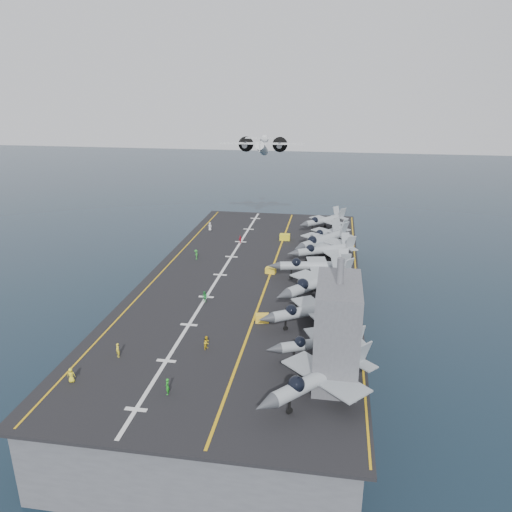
# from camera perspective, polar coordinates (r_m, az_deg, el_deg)

# --- Properties ---
(ground) EXTENTS (500.00, 500.00, 0.00)m
(ground) POSITION_cam_1_polar(r_m,az_deg,el_deg) (94.44, -0.39, -8.26)
(ground) COLOR #142135
(ground) RESTS_ON ground
(hull) EXTENTS (36.00, 90.00, 10.00)m
(hull) POSITION_cam_1_polar(r_m,az_deg,el_deg) (92.22, -0.40, -5.51)
(hull) COLOR #56595E
(hull) RESTS_ON ground
(flight_deck) EXTENTS (38.00, 92.00, 0.40)m
(flight_deck) POSITION_cam_1_polar(r_m,az_deg,el_deg) (90.16, -0.41, -2.51)
(flight_deck) COLOR black
(flight_deck) RESTS_ON hull
(foul_line) EXTENTS (0.35, 90.00, 0.02)m
(foul_line) POSITION_cam_1_polar(r_m,az_deg,el_deg) (89.66, 1.49, -2.50)
(foul_line) COLOR gold
(foul_line) RESTS_ON flight_deck
(landing_centerline) EXTENTS (0.50, 90.00, 0.02)m
(landing_centerline) POSITION_cam_1_polar(r_m,az_deg,el_deg) (91.20, -4.13, -2.15)
(landing_centerline) COLOR silver
(landing_centerline) RESTS_ON flight_deck
(deck_edge_port) EXTENTS (0.25, 90.00, 0.02)m
(deck_edge_port) POSITION_cam_1_polar(r_m,az_deg,el_deg) (94.22, -10.66, -1.73)
(deck_edge_port) COLOR gold
(deck_edge_port) RESTS_ON flight_deck
(deck_edge_stbd) EXTENTS (0.25, 90.00, 0.02)m
(deck_edge_stbd) POSITION_cam_1_polar(r_m,az_deg,el_deg) (89.10, 11.43, -3.04)
(deck_edge_stbd) COLOR gold
(deck_edge_stbd) RESTS_ON flight_deck
(island_superstructure) EXTENTS (5.00, 10.00, 15.00)m
(island_superstructure) POSITION_cam_1_polar(r_m,az_deg,el_deg) (58.54, 9.30, -7.18)
(island_superstructure) COLOR #56595E
(island_superstructure) RESTS_ON flight_deck
(fighter_jet_0) EXTENTS (18.47, 18.85, 5.51)m
(fighter_jet_0) POSITION_cam_1_polar(r_m,az_deg,el_deg) (56.78, 7.27, -13.49)
(fighter_jet_0) COLOR #9DA5AD
(fighter_jet_0) RESTS_ON flight_deck
(fighter_jet_1) EXTENTS (15.09, 12.94, 4.42)m
(fighter_jet_1) POSITION_cam_1_polar(r_m,az_deg,el_deg) (64.57, 7.42, -9.70)
(fighter_jet_1) COLOR #8F959C
(fighter_jet_1) RESTS_ON flight_deck
(fighter_jet_2) EXTENTS (17.35, 15.78, 5.01)m
(fighter_jet_2) POSITION_cam_1_polar(r_m,az_deg,el_deg) (72.26, 6.32, -6.07)
(fighter_jet_2) COLOR #9CA5AD
(fighter_jet_2) RESTS_ON flight_deck
(fighter_jet_3) EXTENTS (18.87, 19.64, 5.70)m
(fighter_jet_3) POSITION_cam_1_polar(r_m,az_deg,el_deg) (81.21, 7.10, -2.89)
(fighter_jet_3) COLOR gray
(fighter_jet_3) RESTS_ON flight_deck
(fighter_jet_4) EXTENTS (16.15, 12.21, 5.09)m
(fighter_jet_4) POSITION_cam_1_polar(r_m,az_deg,el_deg) (89.21, 6.69, -1.00)
(fighter_jet_4) COLOR #9FA7B0
(fighter_jet_4) RESTS_ON flight_deck
(fighter_jet_5) EXTENTS (16.81, 14.91, 4.88)m
(fighter_jet_5) POSITION_cam_1_polar(r_m,az_deg,el_deg) (98.22, 7.87, 0.81)
(fighter_jet_5) COLOR #9299A2
(fighter_jet_5) RESTS_ON flight_deck
(fighter_jet_6) EXTENTS (17.77, 18.91, 5.47)m
(fighter_jet_6) POSITION_cam_1_polar(r_m,az_deg,el_deg) (103.47, 7.66, 1.95)
(fighter_jet_6) COLOR #8E949D
(fighter_jet_6) RESTS_ON flight_deck
(fighter_jet_7) EXTENTS (14.49, 15.35, 4.44)m
(fighter_jet_7) POSITION_cam_1_polar(r_m,az_deg,el_deg) (110.12, 8.22, 2.72)
(fighter_jet_7) COLOR #9199A0
(fighter_jet_7) RESTS_ON flight_deck
(fighter_jet_8) EXTENTS (15.94, 15.91, 4.69)m
(fighter_jet_8) POSITION_cam_1_polar(r_m,az_deg,el_deg) (119.40, 7.80, 4.12)
(fighter_jet_8) COLOR #8E949C
(fighter_jet_8) RESTS_ON flight_deck
(tow_cart_a) EXTENTS (2.16, 1.61, 1.18)m
(tow_cart_a) POSITION_cam_1_polar(r_m,az_deg,el_deg) (73.60, 0.70, -7.11)
(tow_cart_a) COLOR yellow
(tow_cart_a) RESTS_ON flight_deck
(tow_cart_b) EXTENTS (2.00, 1.46, 1.10)m
(tow_cart_b) POSITION_cam_1_polar(r_m,az_deg,el_deg) (91.58, 1.69, -1.66)
(tow_cart_b) COLOR yellow
(tow_cart_b) RESTS_ON flight_deck
(tow_cart_c) EXTENTS (2.27, 1.50, 1.35)m
(tow_cart_c) POSITION_cam_1_polar(r_m,az_deg,el_deg) (110.91, 3.31, 2.18)
(tow_cart_c) COLOR yellow
(tow_cart_c) RESTS_ON flight_deck
(crew_0) EXTENTS (1.26, 1.03, 1.83)m
(crew_0) POSITION_cam_1_polar(r_m,az_deg,el_deg) (63.73, -20.38, -12.65)
(crew_0) COLOR yellow
(crew_0) RESTS_ON flight_deck
(crew_1) EXTENTS (1.36, 1.34, 1.91)m
(crew_1) POSITION_cam_1_polar(r_m,az_deg,el_deg) (67.09, -15.53, -10.34)
(crew_1) COLOR yellow
(crew_1) RESTS_ON flight_deck
(crew_2) EXTENTS (1.30, 1.16, 1.82)m
(crew_2) POSITION_cam_1_polar(r_m,az_deg,el_deg) (80.15, -5.89, -4.66)
(crew_2) COLOR #238F3A
(crew_2) RESTS_ON flight_deck
(crew_3) EXTENTS (1.27, 1.41, 1.96)m
(crew_3) POSITION_cam_1_polar(r_m,az_deg,el_deg) (99.31, -6.86, 0.17)
(crew_3) COLOR green
(crew_3) RESTS_ON flight_deck
(crew_4) EXTENTS (1.13, 1.18, 1.64)m
(crew_4) POSITION_cam_1_polar(r_m,az_deg,el_deg) (108.59, -1.80, 1.90)
(crew_4) COLOR red
(crew_4) RESTS_ON flight_deck
(crew_5) EXTENTS (1.33, 1.01, 2.00)m
(crew_5) POSITION_cam_1_polar(r_m,az_deg,el_deg) (118.09, -5.29, 3.37)
(crew_5) COLOR silver
(crew_5) RESTS_ON flight_deck
(crew_6) EXTENTS (0.94, 1.28, 1.98)m
(crew_6) POSITION_cam_1_polar(r_m,az_deg,el_deg) (58.76, -10.10, -14.47)
(crew_6) COLOR #1F9621
(crew_6) RESTS_ON flight_deck
(crew_7) EXTENTS (1.01, 1.28, 1.87)m
(crew_7) POSITION_cam_1_polar(r_m,az_deg,el_deg) (66.83, -5.65, -9.81)
(crew_7) COLOR yellow
(crew_7) RESTS_ON flight_deck
(transport_plane) EXTENTS (24.19, 17.27, 5.50)m
(transport_plane) POSITION_cam_1_polar(r_m,az_deg,el_deg) (140.06, 0.70, 12.18)
(transport_plane) COLOR silver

